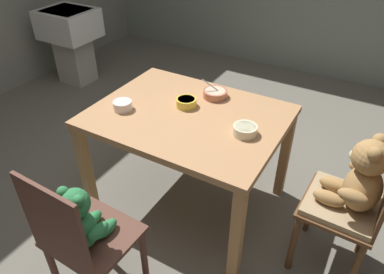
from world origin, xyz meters
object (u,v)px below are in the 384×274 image
Objects in this scene: teddy_chair_near_front at (82,230)px; porridge_bowl_white_near_left at (123,105)px; sink_basin at (71,36)px; teddy_chair_near_right at (357,190)px; porridge_bowl_cream_near_right at (245,130)px; porridge_bowl_terracotta_far_center at (215,93)px; porridge_bowl_yellow_center at (186,102)px; dining_table at (188,126)px.

porridge_bowl_white_near_left is (-0.31, 0.72, 0.21)m from teddy_chair_near_front.
sink_basin is at bearing 145.05° from porridge_bowl_white_near_left.
sink_basin reaches higher than porridge_bowl_white_near_left.
teddy_chair_near_right is at bearing 5.41° from porridge_bowl_white_near_left.
porridge_bowl_cream_near_right is at bearing 9.44° from porridge_bowl_white_near_left.
porridge_bowl_terracotta_far_center is at bearing 45.39° from porridge_bowl_white_near_left.
teddy_chair_near_right is 7.32× the size of porridge_bowl_yellow_center.
teddy_chair_near_right is 5.77× the size of porridge_bowl_terracotta_far_center.
dining_table is 1.22× the size of teddy_chair_near_right.
dining_table is 0.40m from porridge_bowl_cream_near_right.
porridge_bowl_terracotta_far_center reaches higher than dining_table.
teddy_chair_near_right is at bearing -5.29° from porridge_bowl_yellow_center.
teddy_chair_near_right reaches higher than porridge_bowl_cream_near_right.
porridge_bowl_cream_near_right is (0.75, 0.12, -0.00)m from porridge_bowl_white_near_left.
teddy_chair_near_right reaches higher than sink_basin.
porridge_bowl_white_near_left is 2.07m from sink_basin.
sink_basin reaches higher than dining_table.
porridge_bowl_yellow_center is at bearing -117.49° from porridge_bowl_terracotta_far_center.
porridge_bowl_cream_near_right is (0.38, -0.03, 0.12)m from dining_table.
teddy_chair_near_front reaches higher than porridge_bowl_white_near_left.
teddy_chair_near_right is 3.22m from sink_basin.
porridge_bowl_yellow_center is 0.22m from porridge_bowl_terracotta_far_center.
porridge_bowl_terracotta_far_center is 2.24m from sink_basin.
teddy_chair_near_front reaches higher than dining_table.
teddy_chair_near_right is 8.12× the size of porridge_bowl_white_near_left.
porridge_bowl_yellow_center is at bearing 166.74° from porridge_bowl_cream_near_right.
sink_basin reaches higher than porridge_bowl_cream_near_right.
porridge_bowl_yellow_center is at bearing 35.82° from porridge_bowl_white_near_left.
dining_table is 0.99m from teddy_chair_near_right.
sink_basin is at bearing -16.87° from teddy_chair_near_right.
porridge_bowl_cream_near_right is 2.66m from sink_basin.
porridge_bowl_white_near_left is 0.76m from porridge_bowl_cream_near_right.
porridge_bowl_white_near_left reaches higher than dining_table.
porridge_bowl_yellow_center is (-0.05, 0.07, 0.12)m from dining_table.
porridge_bowl_white_near_left is (-1.36, -0.13, 0.16)m from teddy_chair_near_right.
porridge_bowl_terracotta_far_center is at bearing -3.24° from teddy_chair_near_front.
porridge_bowl_terracotta_far_center is at bearing 138.34° from porridge_bowl_cream_near_right.
teddy_chair_near_front is 0.97m from porridge_bowl_yellow_center.
porridge_bowl_white_near_left reaches higher than porridge_bowl_yellow_center.
porridge_bowl_yellow_center is at bearing -3.17° from teddy_chair_near_right.
porridge_bowl_yellow_center is 0.79× the size of porridge_bowl_terracotta_far_center.
dining_table is 8.90× the size of porridge_bowl_yellow_center.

